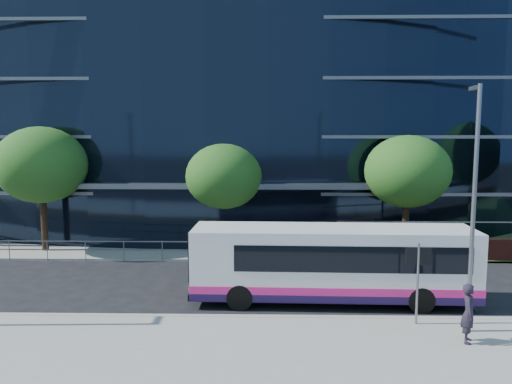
{
  "coord_description": "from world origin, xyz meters",
  "views": [
    {
      "loc": [
        -0.61,
        -18.08,
        6.65
      ],
      "look_at": [
        -1.18,
        8.0,
        3.52
      ],
      "focal_mm": 35.0,
      "sensor_mm": 36.0,
      "label": 1
    }
  ],
  "objects_px": {
    "tree_far_b": "(224,176)",
    "tree_far_c": "(407,172)",
    "pedestrian": "(469,313)",
    "tree_far_a": "(41,165)",
    "city_bus": "(335,263)",
    "street_sign": "(418,267)",
    "streetlight_east": "(474,202)",
    "tree_dist_e": "(480,151)"
  },
  "relations": [
    {
      "from": "city_bus",
      "to": "street_sign",
      "type": "bearing_deg",
      "value": -45.39
    },
    {
      "from": "street_sign",
      "to": "streetlight_east",
      "type": "bearing_deg",
      "value": -21.36
    },
    {
      "from": "tree_dist_e",
      "to": "streetlight_east",
      "type": "height_order",
      "value": "streetlight_east"
    },
    {
      "from": "tree_far_a",
      "to": "streetlight_east",
      "type": "xyz_separation_m",
      "value": [
        19.0,
        -11.17,
        -0.42
      ]
    },
    {
      "from": "tree_far_b",
      "to": "tree_dist_e",
      "type": "xyz_separation_m",
      "value": [
        27.0,
        30.5,
        0.33
      ]
    },
    {
      "from": "tree_far_a",
      "to": "city_bus",
      "type": "bearing_deg",
      "value": -27.95
    },
    {
      "from": "tree_far_b",
      "to": "pedestrian",
      "type": "bearing_deg",
      "value": -55.45
    },
    {
      "from": "tree_dist_e",
      "to": "tree_far_b",
      "type": "bearing_deg",
      "value": -131.52
    },
    {
      "from": "tree_far_a",
      "to": "tree_dist_e",
      "type": "bearing_deg",
      "value": 39.96
    },
    {
      "from": "tree_far_b",
      "to": "streetlight_east",
      "type": "distance_m",
      "value": 14.74
    },
    {
      "from": "streetlight_east",
      "to": "pedestrian",
      "type": "distance_m",
      "value": 3.49
    },
    {
      "from": "city_bus",
      "to": "pedestrian",
      "type": "xyz_separation_m",
      "value": [
        3.6,
        -4.08,
        -0.49
      ]
    },
    {
      "from": "tree_dist_e",
      "to": "city_bus",
      "type": "distance_m",
      "value": 44.84
    },
    {
      "from": "tree_dist_e",
      "to": "city_bus",
      "type": "relative_size",
      "value": 0.59
    },
    {
      "from": "tree_far_c",
      "to": "streetlight_east",
      "type": "bearing_deg",
      "value": -95.11
    },
    {
      "from": "streetlight_east",
      "to": "tree_far_c",
      "type": "bearing_deg",
      "value": 84.89
    },
    {
      "from": "tree_dist_e",
      "to": "city_bus",
      "type": "bearing_deg",
      "value": -119.37
    },
    {
      "from": "tree_far_b",
      "to": "city_bus",
      "type": "xyz_separation_m",
      "value": [
        5.06,
        -8.49,
        -2.64
      ]
    },
    {
      "from": "street_sign",
      "to": "tree_far_c",
      "type": "bearing_deg",
      "value": 76.71
    },
    {
      "from": "tree_far_c",
      "to": "streetlight_east",
      "type": "xyz_separation_m",
      "value": [
        -1.0,
        -11.17,
        -0.1
      ]
    },
    {
      "from": "tree_far_a",
      "to": "tree_far_c",
      "type": "height_order",
      "value": "tree_far_a"
    },
    {
      "from": "tree_far_a",
      "to": "tree_far_b",
      "type": "distance_m",
      "value": 10.03
    },
    {
      "from": "city_bus",
      "to": "tree_far_c",
      "type": "bearing_deg",
      "value": 59.68
    },
    {
      "from": "tree_far_a",
      "to": "tree_far_c",
      "type": "bearing_deg",
      "value": 0.0
    },
    {
      "from": "street_sign",
      "to": "tree_far_a",
      "type": "relative_size",
      "value": 0.4
    },
    {
      "from": "tree_far_c",
      "to": "streetlight_east",
      "type": "distance_m",
      "value": 11.22
    },
    {
      "from": "tree_dist_e",
      "to": "street_sign",
      "type": "bearing_deg",
      "value": -115.12
    },
    {
      "from": "street_sign",
      "to": "streetlight_east",
      "type": "distance_m",
      "value": 2.8
    },
    {
      "from": "street_sign",
      "to": "pedestrian",
      "type": "height_order",
      "value": "street_sign"
    },
    {
      "from": "tree_far_b",
      "to": "tree_far_c",
      "type": "xyz_separation_m",
      "value": [
        10.0,
        -0.5,
        0.33
      ]
    },
    {
      "from": "street_sign",
      "to": "tree_far_c",
      "type": "distance_m",
      "value": 11.14
    },
    {
      "from": "tree_far_b",
      "to": "streetlight_east",
      "type": "relative_size",
      "value": 0.76
    },
    {
      "from": "street_sign",
      "to": "city_bus",
      "type": "bearing_deg",
      "value": 133.2
    },
    {
      "from": "streetlight_east",
      "to": "tree_far_a",
      "type": "bearing_deg",
      "value": 149.54
    },
    {
      "from": "tree_far_c",
      "to": "tree_dist_e",
      "type": "distance_m",
      "value": 35.36
    },
    {
      "from": "tree_far_c",
      "to": "tree_dist_e",
      "type": "height_order",
      "value": "same"
    },
    {
      "from": "tree_far_b",
      "to": "tree_far_c",
      "type": "bearing_deg",
      "value": -2.86
    },
    {
      "from": "tree_far_c",
      "to": "tree_dist_e",
      "type": "bearing_deg",
      "value": 61.26
    },
    {
      "from": "pedestrian",
      "to": "tree_far_c",
      "type": "bearing_deg",
      "value": 12.4
    },
    {
      "from": "street_sign",
      "to": "tree_far_b",
      "type": "distance_m",
      "value": 13.54
    },
    {
      "from": "street_sign",
      "to": "tree_dist_e",
      "type": "bearing_deg",
      "value": 64.88
    },
    {
      "from": "tree_far_a",
      "to": "streetlight_east",
      "type": "height_order",
      "value": "streetlight_east"
    }
  ]
}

